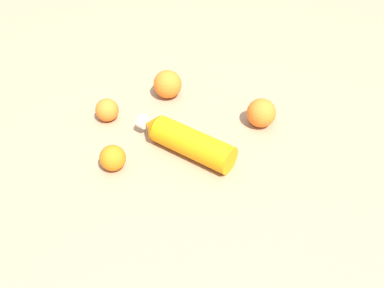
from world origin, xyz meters
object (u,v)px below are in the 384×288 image
(orange_0, at_px, (168,84))
(orange_1, at_px, (107,110))
(orange_2, at_px, (113,158))
(orange_3, at_px, (261,113))
(water_bottle, at_px, (185,141))

(orange_0, height_order, orange_1, orange_0)
(orange_2, bearing_deg, orange_0, -16.59)
(orange_0, height_order, orange_3, orange_0)
(water_bottle, bearing_deg, orange_3, -117.43)
(orange_3, bearing_deg, orange_2, 118.81)
(orange_2, bearing_deg, orange_3, -61.19)
(orange_0, bearing_deg, orange_3, -112.74)
(orange_3, bearing_deg, orange_1, 91.74)
(orange_1, bearing_deg, orange_2, -162.44)
(orange_1, bearing_deg, water_bottle, -116.65)
(water_bottle, distance_m, orange_3, 0.23)
(orange_1, xyz_separation_m, orange_2, (-0.18, -0.06, -0.00))
(water_bottle, relative_size, orange_0, 3.19)
(water_bottle, distance_m, orange_0, 0.24)
(orange_1, bearing_deg, orange_0, -50.41)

